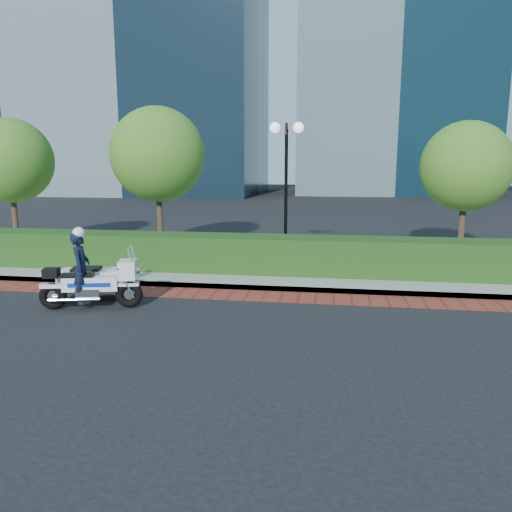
# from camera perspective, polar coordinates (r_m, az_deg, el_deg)

# --- Properties ---
(ground) EXTENTS (120.00, 120.00, 0.00)m
(ground) POSITION_cam_1_polar(r_m,az_deg,el_deg) (10.83, -4.57, -6.54)
(ground) COLOR black
(ground) RESTS_ON ground
(brick_strip) EXTENTS (60.00, 1.00, 0.01)m
(brick_strip) POSITION_cam_1_polar(r_m,az_deg,el_deg) (12.23, -2.97, -4.45)
(brick_strip) COLOR maroon
(brick_strip) RESTS_ON ground
(sidewalk) EXTENTS (60.00, 8.00, 0.15)m
(sidewalk) POSITION_cam_1_polar(r_m,az_deg,el_deg) (16.53, 0.15, -0.16)
(sidewalk) COLOR gray
(sidewalk) RESTS_ON ground
(hedge_main) EXTENTS (18.00, 1.20, 1.00)m
(hedge_main) POSITION_cam_1_polar(r_m,az_deg,el_deg) (14.10, -1.28, 0.30)
(hedge_main) COLOR black
(hedge_main) RESTS_ON sidewalk
(lamppost) EXTENTS (1.02, 0.70, 4.21)m
(lamppost) POSITION_cam_1_polar(r_m,az_deg,el_deg) (15.32, 3.47, 9.81)
(lamppost) COLOR black
(lamppost) RESTS_ON sidewalk
(tree_a) EXTENTS (3.00, 3.00, 4.58)m
(tree_a) POSITION_cam_1_polar(r_m,az_deg,el_deg) (20.10, -26.31, 9.72)
(tree_a) COLOR #332319
(tree_a) RESTS_ON sidewalk
(tree_b) EXTENTS (3.20, 3.20, 4.89)m
(tree_b) POSITION_cam_1_polar(r_m,az_deg,el_deg) (17.57, -11.18, 11.30)
(tree_b) COLOR #332319
(tree_b) RESTS_ON sidewalk
(tree_c) EXTENTS (2.80, 2.80, 4.30)m
(tree_c) POSITION_cam_1_polar(r_m,az_deg,el_deg) (17.06, 22.89, 9.39)
(tree_c) COLOR #332319
(tree_c) RESTS_ON sidewalk
(tower_far_left) EXTENTS (16.00, 14.00, 34.00)m
(tower_far_left) POSITION_cam_1_polar(r_m,az_deg,el_deg) (69.32, -27.19, 21.15)
(tower_far_left) COLOR black
(tower_far_left) RESTS_ON ground
(police_motorcycle) EXTENTS (2.24, 1.61, 1.83)m
(police_motorcycle) POSITION_cam_1_polar(r_m,az_deg,el_deg) (11.89, -18.47, -2.37)
(police_motorcycle) COLOR black
(police_motorcycle) RESTS_ON ground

